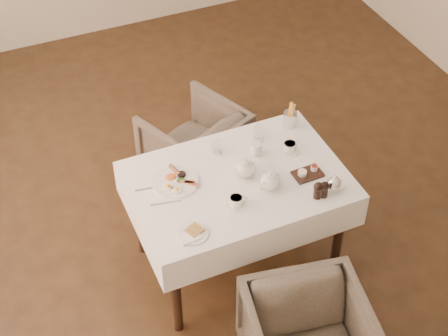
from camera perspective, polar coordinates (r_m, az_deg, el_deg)
The scene contains 19 objects.
table at distance 4.15m, azimuth 1.14°, elevation -2.09°, with size 1.28×0.88×0.75m.
armchair_far at distance 5.01m, azimuth -2.46°, elevation 1.97°, with size 0.62×0.64×0.58m, color #473C34.
breakfast_plate at distance 4.05m, azimuth -4.09°, elevation -1.10°, with size 0.28×0.28×0.03m.
side_plate at distance 3.76m, azimuth -2.63°, elevation -5.48°, with size 0.17×0.17×0.02m.
teapot_centre at distance 4.05m, azimuth 1.73°, elevation 0.08°, with size 0.17×0.13×0.13m, color white, non-canonical shape.
teapot_front at distance 3.98m, azimuth 3.86°, elevation -1.02°, with size 0.16×0.12×0.13m, color white, non-canonical shape.
creamer at distance 4.21m, azimuth 2.71°, elevation 1.61°, with size 0.07×0.07×0.08m, color white.
teacup_near at distance 3.90m, azimuth 1.02°, elevation -2.80°, with size 0.12×0.12×0.06m.
teacup_far at distance 4.26m, azimuth 5.48°, elevation 1.71°, with size 0.13×0.13×0.06m.
glass_left at distance 4.22m, azimuth -0.63°, elevation 1.75°, with size 0.06×0.06×0.09m, color silver.
glass_mid at distance 4.06m, azimuth 3.85°, elevation -0.22°, with size 0.07×0.07×0.10m, color silver.
glass_right at distance 4.31m, azimuth 2.93°, elevation 2.88°, with size 0.07×0.07×0.10m, color silver.
condiment_board at distance 4.12m, azimuth 6.95°, elevation -0.42°, with size 0.18×0.12×0.04m.
pepper_mill_left at distance 3.96m, azimuth 7.81°, elevation -1.84°, with size 0.06×0.06×0.11m, color black, non-canonical shape.
pepper_mill_right at distance 3.97m, azimuth 8.34°, elevation -1.77°, with size 0.05×0.05×0.11m, color black, non-canonical shape.
silver_pot at distance 4.02m, azimuth 9.15°, elevation -1.22°, with size 0.11×0.09×0.12m, color white, non-canonical shape.
fries_cup at distance 4.41m, azimuth 5.53°, elevation 4.37°, with size 0.09×0.09×0.19m.
cutlery_fork at distance 4.04m, azimuth -6.03°, elevation -1.64°, with size 0.02×0.20×0.00m, color silver.
cutlery_knife at distance 3.94m, azimuth -4.87°, elevation -2.91°, with size 0.01×0.18×0.00m, color silver.
Camera 1 is at (-1.62, -3.31, 3.58)m, focal length 55.00 mm.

